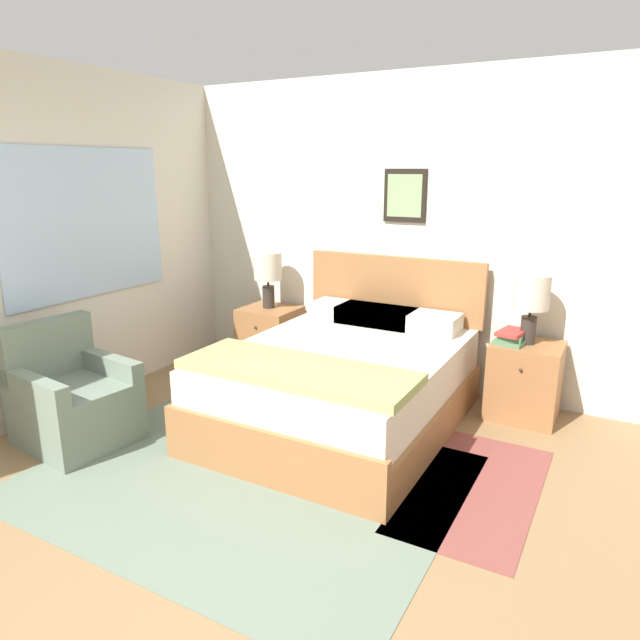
# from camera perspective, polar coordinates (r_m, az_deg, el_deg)

# --- Properties ---
(ground_plane) EXTENTS (16.00, 16.00, 0.00)m
(ground_plane) POSITION_cam_1_polar(r_m,az_deg,el_deg) (2.78, -17.34, -27.57)
(ground_plane) COLOR olive
(wall_back) EXTENTS (6.82, 0.09, 2.60)m
(wall_back) POSITION_cam_1_polar(r_m,az_deg,el_deg) (4.88, 9.99, 8.36)
(wall_back) COLOR beige
(wall_back) RESTS_ON ground_plane
(wall_left) EXTENTS (0.08, 5.62, 2.60)m
(wall_left) POSITION_cam_1_polar(r_m,az_deg,el_deg) (4.86, -23.39, 7.37)
(wall_left) COLOR beige
(wall_left) RESTS_ON ground_plane
(area_rug_main) EXTENTS (2.52, 1.98, 0.01)m
(area_rug_main) POSITION_cam_1_polar(r_m,az_deg,el_deg) (3.67, -7.64, -15.36)
(area_rug_main) COLOR slate
(area_rug_main) RESTS_ON ground_plane
(area_rug_bedside) EXTENTS (0.70, 1.37, 0.01)m
(area_rug_bedside) POSITION_cam_1_polar(r_m,az_deg,el_deg) (3.66, 15.25, -15.88)
(area_rug_bedside) COLOR brown
(area_rug_bedside) RESTS_ON ground_plane
(bed) EXTENTS (1.55, 2.01, 1.13)m
(bed) POSITION_cam_1_polar(r_m,az_deg,el_deg) (4.23, 2.40, -6.07)
(bed) COLOR #936038
(bed) RESTS_ON ground_plane
(armchair) EXTENTS (0.77, 0.72, 0.83)m
(armchair) POSITION_cam_1_polar(r_m,az_deg,el_deg) (4.32, -23.49, -7.48)
(armchair) COLOR slate
(armchair) RESTS_ON ground_plane
(nightstand_near_window) EXTENTS (0.50, 0.48, 0.58)m
(nightstand_near_window) POSITION_cam_1_polar(r_m,az_deg,el_deg) (5.40, -4.98, -1.80)
(nightstand_near_window) COLOR #936038
(nightstand_near_window) RESTS_ON ground_plane
(nightstand_by_door) EXTENTS (0.50, 0.48, 0.58)m
(nightstand_by_door) POSITION_cam_1_polar(r_m,az_deg,el_deg) (4.59, 19.77, -5.73)
(nightstand_by_door) COLOR #936038
(nightstand_by_door) RESTS_ON ground_plane
(table_lamp_near_window) EXTENTS (0.26, 0.26, 0.52)m
(table_lamp_near_window) POSITION_cam_1_polar(r_m,az_deg,el_deg) (5.27, -5.23, 4.98)
(table_lamp_near_window) COLOR #2D2823
(table_lamp_near_window) RESTS_ON nightstand_near_window
(table_lamp_by_door) EXTENTS (0.26, 0.26, 0.52)m
(table_lamp_by_door) POSITION_cam_1_polar(r_m,az_deg,el_deg) (4.43, 20.38, 2.17)
(table_lamp_by_door) COLOR #2D2823
(table_lamp_by_door) RESTS_ON nightstand_by_door
(book_thick_bottom) EXTENTS (0.24, 0.27, 0.03)m
(book_thick_bottom) POSITION_cam_1_polar(r_m,az_deg,el_deg) (4.47, 18.60, -2.02)
(book_thick_bottom) COLOR #4C7551
(book_thick_bottom) RESTS_ON nightstand_by_door
(book_hardcover_middle) EXTENTS (0.17, 0.21, 0.04)m
(book_hardcover_middle) POSITION_cam_1_polar(r_m,az_deg,el_deg) (4.46, 18.64, -1.58)
(book_hardcover_middle) COLOR #4C7551
(book_hardcover_middle) RESTS_ON book_thick_bottom
(book_novel_upper) EXTENTS (0.21, 0.29, 0.03)m
(book_novel_upper) POSITION_cam_1_polar(r_m,az_deg,el_deg) (4.45, 18.67, -1.17)
(book_novel_upper) COLOR #B7332D
(book_novel_upper) RESTS_ON book_hardcover_middle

